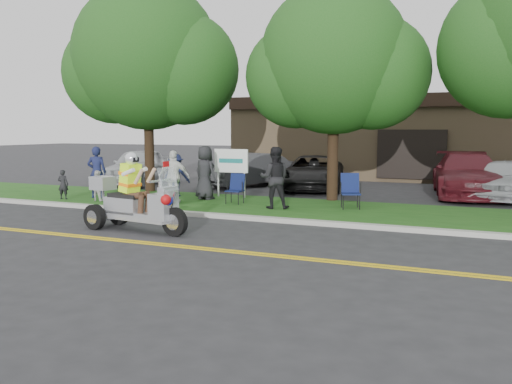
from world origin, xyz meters
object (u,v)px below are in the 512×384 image
at_px(parked_car_mid, 313,173).
at_px(parked_car_right, 467,175).
at_px(lawn_chair_b, 350,189).
at_px(parked_car_left, 249,170).
at_px(spectator_adult_left, 97,172).
at_px(spectator_adult_right, 174,177).
at_px(parked_car_far_left, 139,166).
at_px(lawn_chair_a, 236,187).
at_px(spectator_adult_mid, 275,178).
at_px(parked_car_far_right, 505,179).
at_px(trike_scooter, 134,203).

distance_m(parked_car_mid, parked_car_right, 5.76).
relative_size(lawn_chair_b, parked_car_right, 0.19).
bearing_deg(parked_car_left, parked_car_mid, 20.93).
relative_size(lawn_chair_b, spectator_adult_left, 0.59).
height_order(spectator_adult_right, parked_car_right, spectator_adult_right).
bearing_deg(parked_car_far_left, parked_car_mid, -7.18).
xyz_separation_m(lawn_chair_b, parked_car_left, (-5.57, 5.20, 0.01)).
distance_m(lawn_chair_a, parked_car_right, 8.65).
xyz_separation_m(lawn_chair_a, spectator_adult_mid, (1.52, -0.56, 0.38)).
distance_m(lawn_chair_b, spectator_adult_left, 8.52).
height_order(lawn_chair_b, parked_car_far_left, parked_car_far_left).
relative_size(parked_car_left, parked_car_far_right, 1.01).
distance_m(spectator_adult_left, parked_car_far_left, 5.61).
xyz_separation_m(lawn_chair_a, spectator_adult_left, (-4.90, -0.66, 0.35)).
xyz_separation_m(parked_car_left, parked_car_right, (8.59, 0.05, 0.09)).
distance_m(trike_scooter, parked_car_far_left, 11.24).
bearing_deg(spectator_adult_left, parked_car_far_left, -92.47).
bearing_deg(parked_car_mid, parked_car_far_right, -15.95).
bearing_deg(lawn_chair_b, lawn_chair_a, 165.47).
xyz_separation_m(lawn_chair_a, parked_car_mid, (0.81, 5.48, 0.05)).
xyz_separation_m(parked_car_far_left, parked_car_right, (13.50, 1.06, 0.01)).
relative_size(trike_scooter, spectator_adult_mid, 1.60).
relative_size(parked_car_far_left, parked_car_right, 0.84).
bearing_deg(parked_car_mid, trike_scooter, -109.53).
relative_size(trike_scooter, lawn_chair_a, 3.11).
relative_size(spectator_adult_left, spectator_adult_right, 1.05).
bearing_deg(parked_car_far_left, parked_car_right, -9.37).
height_order(spectator_adult_left, parked_car_far_left, spectator_adult_left).
relative_size(trike_scooter, parked_car_right, 0.53).
bearing_deg(parked_car_far_left, trike_scooter, -68.96).
height_order(parked_car_mid, parked_car_right, parked_car_right).
height_order(parked_car_far_left, parked_car_mid, parked_car_far_left).
xyz_separation_m(spectator_adult_mid, parked_car_right, (5.05, 6.19, -0.22)).
bearing_deg(spectator_adult_mid, trike_scooter, 46.22).
bearing_deg(spectator_adult_mid, parked_car_mid, -100.91).
bearing_deg(parked_car_mid, parked_car_right, -10.63).
bearing_deg(parked_car_left, lawn_chair_a, -47.05).
distance_m(lawn_chair_b, parked_car_left, 7.62).
height_order(spectator_adult_mid, parked_car_mid, spectator_adult_mid).
xyz_separation_m(lawn_chair_b, parked_car_right, (3.02, 5.25, 0.11)).
height_order(lawn_chair_b, parked_car_mid, parked_car_mid).
xyz_separation_m(trike_scooter, lawn_chair_b, (4.05, 5.03, 0.02)).
height_order(spectator_adult_right, parked_car_left, spectator_adult_right).
height_order(parked_car_left, parked_car_right, parked_car_right).
distance_m(lawn_chair_a, lawn_chair_b, 3.57).
xyz_separation_m(spectator_adult_mid, spectator_adult_right, (-3.32, -0.20, -0.08)).
bearing_deg(lawn_chair_a, parked_car_far_left, 145.93).
xyz_separation_m(lawn_chair_a, parked_car_far_left, (-6.93, 4.57, 0.15)).
bearing_deg(parked_car_far_right, lawn_chair_b, -121.75).
relative_size(spectator_adult_right, parked_car_right, 0.30).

